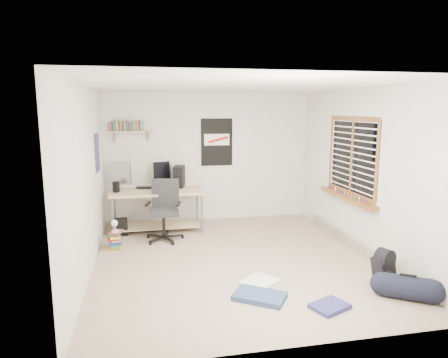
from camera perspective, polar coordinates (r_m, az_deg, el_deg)
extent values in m
cube|color=gray|center=(5.99, 1.45, -11.50)|extent=(4.00, 4.50, 0.01)
cube|color=white|center=(5.59, 1.57, 13.23)|extent=(4.00, 4.50, 0.01)
cube|color=silver|center=(7.85, -2.14, 3.09)|extent=(4.00, 0.01, 2.50)
cube|color=silver|center=(5.57, -19.04, -0.26)|extent=(0.01, 4.50, 2.50)
cube|color=silver|center=(6.40, 19.30, 0.98)|extent=(0.01, 4.50, 2.50)
cube|color=#CBA78C|center=(7.36, -9.47, -4.52)|extent=(1.68, 0.79, 0.75)
cube|color=#A5A6AA|center=(7.37, -14.46, 0.06)|extent=(0.38, 0.24, 0.41)
cube|color=#A6A7AB|center=(7.53, -8.83, 0.39)|extent=(0.37, 0.19, 0.39)
cube|color=black|center=(7.51, -6.42, 0.40)|extent=(0.26, 0.40, 0.39)
cube|color=black|center=(7.48, -10.96, -1.20)|extent=(0.41, 0.22, 0.02)
cube|color=black|center=(7.24, -15.16, -1.06)|extent=(0.12, 0.12, 0.18)
cube|color=black|center=(7.04, -8.70, -1.13)|extent=(0.11, 0.11, 0.19)
cube|color=#262528|center=(6.77, -8.63, -4.66)|extent=(0.80, 0.80, 1.03)
cube|color=tan|center=(7.59, -12.97, 6.63)|extent=(0.80, 0.22, 0.24)
cube|color=black|center=(7.82, -1.04, 5.28)|extent=(0.62, 0.03, 0.92)
cube|color=navy|center=(6.71, -17.66, 3.62)|extent=(0.02, 0.42, 0.60)
cube|color=brown|center=(6.60, 17.68, 3.09)|extent=(0.10, 1.50, 1.26)
cube|color=#B7B2A8|center=(6.89, 17.11, -8.21)|extent=(0.08, 2.50, 0.18)
cube|color=black|center=(5.50, 21.86, -11.95)|extent=(0.33, 0.30, 0.36)
cylinder|color=black|center=(5.25, 24.68, -13.91)|extent=(0.39, 0.39, 0.55)
cube|color=silver|center=(5.25, 5.12, -14.46)|extent=(0.57, 0.56, 0.04)
cube|color=navy|center=(4.87, 5.13, -16.35)|extent=(0.69, 0.63, 0.06)
cube|color=navy|center=(4.80, 14.85, -17.17)|extent=(0.48, 0.43, 0.05)
cube|color=brown|center=(6.58, -15.36, -8.43)|extent=(0.46, 0.38, 0.31)
cube|color=white|center=(6.49, -15.29, -6.56)|extent=(0.12, 0.19, 0.19)
cube|color=black|center=(7.31, -14.59, -6.64)|extent=(0.27, 0.27, 0.28)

